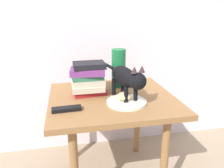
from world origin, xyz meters
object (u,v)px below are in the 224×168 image
object	(u,v)px
book_stack	(88,79)
cat	(126,78)
plate	(126,102)
bread_roll	(124,96)
tv_remote	(67,109)
green_vase	(119,68)
side_table	(112,109)

from	to	relation	value
book_stack	cat	bearing A→B (deg)	-33.88
book_stack	plate	bearing A→B (deg)	-43.79
bread_roll	tv_remote	xyz separation A→B (m)	(-0.31, -0.04, -0.03)
plate	bread_roll	xyz separation A→B (m)	(-0.01, 0.01, 0.03)
book_stack	green_vase	distance (m)	0.24
cat	tv_remote	bearing A→B (deg)	-166.49
side_table	plate	size ratio (longest dim) A/B	3.33
book_stack	green_vase	world-z (taller)	green_vase
plate	tv_remote	size ratio (longest dim) A/B	1.47
bread_roll	cat	world-z (taller)	cat
book_stack	green_vase	size ratio (longest dim) A/B	0.87
plate	green_vase	bearing A→B (deg)	85.53
side_table	bread_roll	bearing A→B (deg)	-65.15
plate	bread_roll	size ratio (longest dim) A/B	2.76
green_vase	plate	bearing A→B (deg)	-94.47
green_vase	tv_remote	world-z (taller)	green_vase
green_vase	tv_remote	bearing A→B (deg)	-136.53
plate	book_stack	world-z (taller)	book_stack
cat	book_stack	distance (m)	0.24
bread_roll	book_stack	size ratio (longest dim) A/B	0.37
plate	book_stack	distance (m)	0.28
plate	tv_remote	distance (m)	0.33
book_stack	green_vase	bearing A→B (deg)	28.54
side_table	green_vase	size ratio (longest dim) A/B	2.92
side_table	tv_remote	distance (m)	0.32
side_table	bread_roll	world-z (taller)	bread_roll
tv_remote	cat	bearing A→B (deg)	10.28
side_table	book_stack	xyz separation A→B (m)	(-0.13, 0.07, 0.18)
cat	green_vase	bearing A→B (deg)	87.00
tv_remote	book_stack	bearing A→B (deg)	54.47
green_vase	tv_remote	xyz separation A→B (m)	(-0.35, -0.33, -0.12)
plate	green_vase	size ratio (longest dim) A/B	0.88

